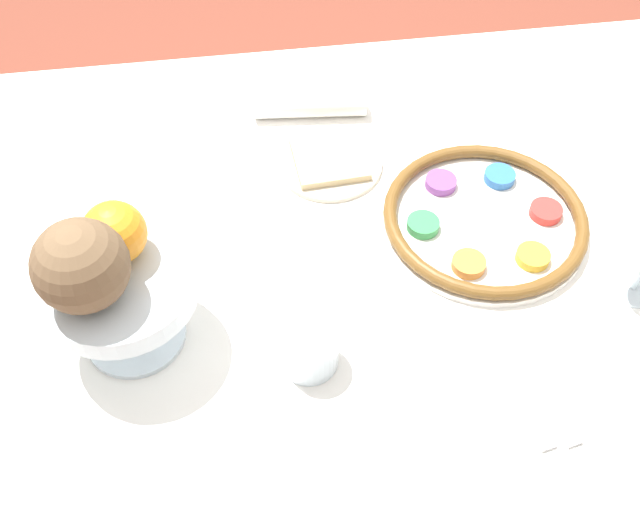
# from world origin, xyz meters

# --- Properties ---
(ground_plane) EXTENTS (8.00, 8.00, 0.00)m
(ground_plane) POSITION_xyz_m (0.00, 0.00, 0.00)
(ground_plane) COLOR brown
(dining_table) EXTENTS (1.48, 0.93, 0.75)m
(dining_table) POSITION_xyz_m (0.00, 0.00, 0.37)
(dining_table) COLOR white
(dining_table) RESTS_ON ground_plane
(seder_plate) EXTENTS (0.30, 0.30, 0.03)m
(seder_plate) POSITION_xyz_m (-0.15, 0.01, 0.76)
(seder_plate) COLOR silver
(seder_plate) RESTS_ON dining_table
(fruit_stand) EXTENTS (0.19, 0.19, 0.13)m
(fruit_stand) POSITION_xyz_m (0.36, 0.13, 0.84)
(fruit_stand) COLOR silver
(fruit_stand) RESTS_ON dining_table
(orange_fruit) EXTENTS (0.08, 0.08, 0.08)m
(orange_fruit) POSITION_xyz_m (0.35, 0.10, 0.91)
(orange_fruit) COLOR orange
(orange_fruit) RESTS_ON fruit_stand
(coconut) EXTENTS (0.11, 0.11, 0.11)m
(coconut) POSITION_xyz_m (0.39, 0.15, 0.93)
(coconut) COLOR brown
(coconut) RESTS_ON fruit_stand
(bread_plate) EXTENTS (0.17, 0.17, 0.02)m
(bread_plate) POSITION_xyz_m (0.06, -0.15, 0.75)
(bread_plate) COLOR beige
(bread_plate) RESTS_ON dining_table
(napkin_roll) EXTENTS (0.19, 0.06, 0.04)m
(napkin_roll) POSITION_xyz_m (0.07, -0.28, 0.77)
(napkin_roll) COLOR white
(napkin_roll) RESTS_ON dining_table
(cup_near) EXTENTS (0.08, 0.08, 0.07)m
(cup_near) POSITION_xyz_m (0.14, 0.20, 0.78)
(cup_near) COLOR silver
(cup_near) RESTS_ON dining_table
(fork_left) EXTENTS (0.06, 0.19, 0.01)m
(fork_left) POSITION_xyz_m (-0.14, 0.27, 0.75)
(fork_left) COLOR silver
(fork_left) RESTS_ON dining_table
(fork_right) EXTENTS (0.05, 0.19, 0.01)m
(fork_right) POSITION_xyz_m (-0.11, 0.27, 0.75)
(fork_right) COLOR silver
(fork_right) RESTS_ON dining_table
(spoon) EXTENTS (0.17, 0.08, 0.01)m
(spoon) POSITION_xyz_m (0.06, -0.32, 0.75)
(spoon) COLOR silver
(spoon) RESTS_ON dining_table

